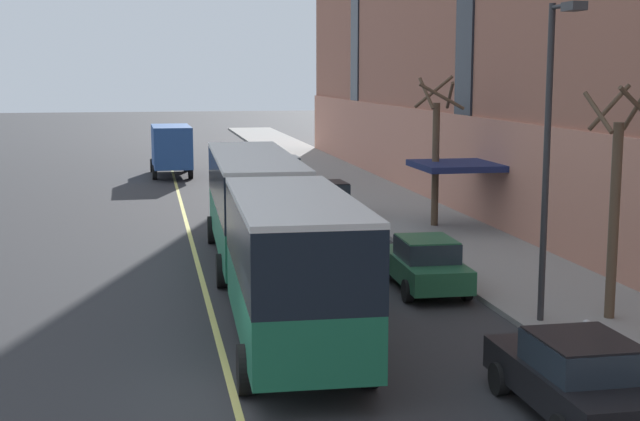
% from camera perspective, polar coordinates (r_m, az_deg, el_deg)
% --- Properties ---
extents(ground_plane, '(260.00, 260.00, 0.00)m').
position_cam_1_polar(ground_plane, '(17.51, -3.93, -11.98)').
color(ground_plane, '#303033').
extents(sidewalk, '(4.69, 160.00, 0.15)m').
position_cam_1_polar(sidewalk, '(23.09, 18.59, -7.06)').
color(sidewalk, gray).
rests_on(sidewalk, ground).
extents(city_bus, '(3.26, 19.21, 3.60)m').
position_cam_1_polar(city_bus, '(25.01, -3.47, -0.68)').
color(city_bus, '#1E704C').
rests_on(city_bus, ground).
extents(parked_car_green_0, '(2.00, 4.33, 1.56)m').
position_cam_1_polar(parked_car_green_0, '(25.77, 6.73, -3.41)').
color(parked_car_green_0, '#23603D').
rests_on(parked_car_green_0, ground).
extents(parked_car_white_1, '(2.07, 4.26, 1.56)m').
position_cam_1_polar(parked_car_white_1, '(50.42, -2.35, 2.63)').
color(parked_car_white_1, silver).
rests_on(parked_car_white_1, ground).
extents(parked_car_black_3, '(1.99, 4.30, 1.56)m').
position_cam_1_polar(parked_car_black_3, '(38.62, 0.46, 0.73)').
color(parked_car_black_3, black).
rests_on(parked_car_black_3, ground).
extents(parked_car_black_5, '(2.03, 4.35, 1.56)m').
position_cam_1_polar(parked_car_black_5, '(16.97, 16.13, -10.19)').
color(parked_car_black_5, black).
rests_on(parked_car_black_5, ground).
extents(box_truck, '(2.47, 6.83, 3.11)m').
position_cam_1_polar(box_truck, '(54.29, -9.52, 3.98)').
color(box_truck, '#285199').
rests_on(box_truck, ground).
extents(street_tree_mid_block, '(1.61, 1.53, 5.88)m').
position_cam_1_polar(street_tree_mid_block, '(22.97, 18.40, 0.73)').
color(street_tree_mid_block, brown).
rests_on(street_tree_mid_block, sidewalk).
extents(street_tree_far_uptown, '(1.89, 1.94, 5.96)m').
position_cam_1_polar(street_tree_far_uptown, '(35.64, 7.43, 3.91)').
color(street_tree_far_uptown, brown).
rests_on(street_tree_far_uptown, sidewalk).
extents(street_lamp, '(0.36, 1.48, 7.67)m').
position_cam_1_polar(street_lamp, '(21.91, 14.60, 4.81)').
color(street_lamp, '#2D2D30').
rests_on(street_lamp, sidewalk).
extents(fire_hydrant, '(0.42, 0.24, 0.72)m').
position_cam_1_polar(fire_hydrant, '(20.56, 16.68, -7.71)').
color(fire_hydrant, red).
rests_on(fire_hydrant, sidewalk).
extents(lane_centerline, '(0.16, 140.00, 0.01)m').
position_cam_1_polar(lane_centerline, '(20.28, -6.29, -9.06)').
color(lane_centerline, '#E0D66B').
rests_on(lane_centerline, ground).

